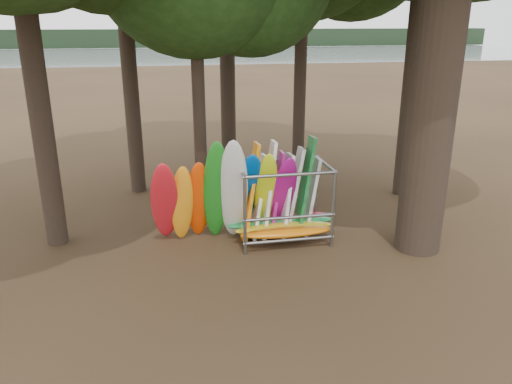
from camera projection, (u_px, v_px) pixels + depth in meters
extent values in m
plane|color=#47331E|center=(264.00, 263.00, 12.63)|extent=(120.00, 120.00, 0.00)
plane|color=gray|center=(174.00, 66.00, 68.32)|extent=(160.00, 160.00, 0.00)
cube|color=black|center=(165.00, 38.00, 114.07)|extent=(160.00, 4.00, 4.00)
cylinder|color=black|center=(28.00, 30.00, 12.03)|extent=(0.56, 0.56, 11.20)
cylinder|color=black|center=(125.00, 12.00, 16.11)|extent=(0.52, 0.52, 12.16)
cylinder|color=black|center=(301.00, 32.00, 17.13)|extent=(0.44, 0.44, 10.88)
cylinder|color=black|center=(198.00, 70.00, 14.03)|extent=(0.37, 0.37, 9.03)
cylinder|color=black|center=(417.00, 14.00, 15.82)|extent=(0.51, 0.51, 12.03)
cylinder|color=black|center=(445.00, 2.00, 11.47)|extent=(1.18, 1.18, 12.46)
ellipsoid|color=red|center=(165.00, 203.00, 13.09)|extent=(0.73, 1.88, 2.76)
ellipsoid|color=orange|center=(182.00, 204.00, 13.29)|extent=(0.71, 1.28, 2.49)
ellipsoid|color=#ED3F06|center=(199.00, 200.00, 13.51)|extent=(0.66, 1.23, 2.52)
ellipsoid|color=#1C7E1E|center=(216.00, 192.00, 13.28)|extent=(0.71, 1.39, 3.12)
ellipsoid|color=silver|center=(233.00, 191.00, 13.26)|extent=(0.95, 1.56, 3.18)
ellipsoid|color=#0047A2|center=(248.00, 194.00, 13.70)|extent=(0.82, 1.82, 2.79)
ellipsoid|color=#B7CF14|center=(266.00, 195.00, 13.60)|extent=(0.73, 1.40, 2.73)
ellipsoid|color=#8E0E6C|center=(282.00, 196.00, 13.72)|extent=(0.88, 1.41, 2.59)
ellipsoid|color=orange|center=(287.00, 232.00, 13.45)|extent=(2.55, 0.55, 0.24)
ellipsoid|color=gold|center=(284.00, 228.00, 13.73)|extent=(2.76, 0.55, 0.24)
ellipsoid|color=#1C8041|center=(281.00, 223.00, 14.08)|extent=(3.09, 0.55, 0.24)
ellipsoid|color=#B00D25|center=(278.00, 218.00, 14.41)|extent=(3.19, 0.55, 0.24)
cube|color=orange|center=(250.00, 193.00, 13.56)|extent=(0.51, 0.79, 2.77)
cube|color=white|center=(258.00, 197.00, 13.81)|extent=(0.49, 0.78, 2.39)
cube|color=silver|center=(268.00, 192.00, 13.66)|extent=(0.45, 0.78, 2.80)
cube|color=#A61B78|center=(276.00, 195.00, 13.91)|extent=(0.51, 0.75, 2.45)
cube|color=white|center=(286.00, 197.00, 13.79)|extent=(0.36, 0.77, 2.42)
cube|color=silver|center=(293.00, 192.00, 13.99)|extent=(0.59, 0.75, 2.54)
cube|color=#16662B|center=(304.00, 188.00, 13.78)|extent=(0.57, 0.78, 2.88)
cube|color=silver|center=(311.00, 197.00, 14.08)|extent=(0.50, 0.73, 2.24)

